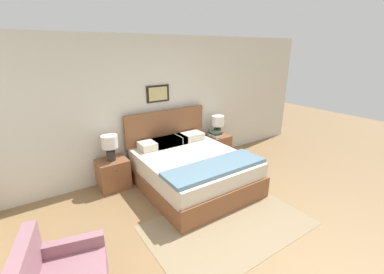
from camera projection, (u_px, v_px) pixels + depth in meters
The scene contains 12 objects.
ground_plane at pixel (261, 252), 3.13m from camera, with size 16.00×16.00×0.00m, color olive.
wall_back at pixel (154, 107), 4.93m from camera, with size 7.99×0.09×2.60m.
area_rug_main at pixel (229, 225), 3.61m from camera, with size 2.25×1.43×0.01m.
bed at pixel (192, 169), 4.55m from camera, with size 1.71×1.96×1.22m.
nightstand_near_window at pixel (113, 174), 4.52m from camera, with size 0.51×0.45×0.53m.
nightstand_by_door at pixel (217, 147), 5.77m from camera, with size 0.51×0.45×0.53m.
table_lamp_near_window at pixel (110, 144), 4.35m from camera, with size 0.27×0.27×0.45m.
table_lamp_by_door at pixel (218, 123), 5.60m from camera, with size 0.27×0.27×0.45m.
book_thick_bottom at pixel (215, 136), 5.59m from camera, with size 0.18×0.27×0.03m.
book_hardcover_middle at pixel (215, 135), 5.58m from camera, with size 0.22×0.29×0.04m.
book_novel_upper at pixel (215, 133), 5.56m from camera, with size 0.20×0.29×0.03m.
book_slim_near_top at pixel (215, 131), 5.55m from camera, with size 0.21×0.24×0.04m.
Camera 1 is at (-2.10, -1.60, 2.36)m, focal length 24.00 mm.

